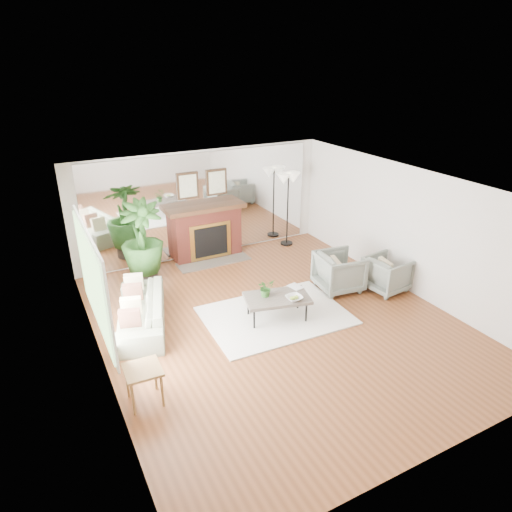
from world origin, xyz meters
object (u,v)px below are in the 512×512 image
coffee_table (277,299)px  armchair_front (387,274)px  fireplace (207,231)px  side_table (143,374)px  potted_ficus (142,240)px  floor_lamp (288,184)px  sofa (141,311)px  armchair_back (339,272)px

coffee_table → armchair_front: size_ratio=1.62×
fireplace → armchair_front: fireplace is taller
side_table → coffee_table: bearing=21.0°
armchair_front → side_table: 5.34m
side_table → potted_ficus: size_ratio=0.31×
armchair_front → side_table: armchair_front is taller
side_table → floor_lamp: (4.73, 4.05, 1.10)m
fireplace → sofa: fireplace is taller
armchair_back → sofa: bearing=90.3°
armchair_back → armchair_front: armchair_back is taller
sofa → side_table: sofa is taller
fireplace → armchair_front: 4.15m
fireplace → potted_ficus: bearing=-160.3°
fireplace → coffee_table: size_ratio=1.60×
armchair_back → potted_ficus: potted_ficus is taller
coffee_table → side_table: size_ratio=2.29×
fireplace → floor_lamp: fireplace is taller
sofa → side_table: (-0.46, -1.96, 0.17)m
fireplace → sofa: bearing=-134.2°
armchair_front → floor_lamp: 3.33m
armchair_front → side_table: bearing=93.9°
sofa → side_table: 2.02m
side_table → sofa: bearing=76.8°
fireplace → armchair_back: bearing=-57.3°
armchair_back → fireplace: bearing=40.1°
side_table → floor_lamp: bearing=40.5°
coffee_table → side_table: (-2.70, -1.04, 0.05)m
coffee_table → armchair_front: 2.55m
fireplace → armchair_front: bearing=-51.1°
floor_lamp → coffee_table: bearing=-124.0°
fireplace → side_table: 4.97m
sofa → armchair_front: 4.89m
armchair_back → armchair_front: bearing=-112.2°
armchair_back → armchair_front: size_ratio=1.10×
sofa → potted_ficus: bearing=178.9°
fireplace → coffee_table: fireplace is taller
coffee_table → floor_lamp: 3.81m
coffee_table → potted_ficus: 3.14m
sofa → floor_lamp: 4.93m
sofa → floor_lamp: size_ratio=1.10×
armchair_back → floor_lamp: floor_lamp is taller
fireplace → floor_lamp: size_ratio=1.11×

